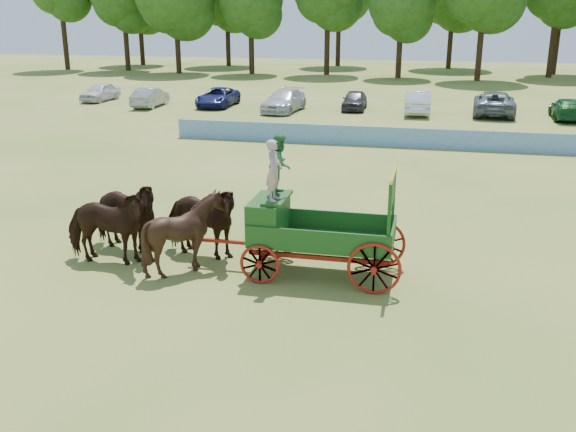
{
  "coord_description": "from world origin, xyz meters",
  "views": [
    {
      "loc": [
        0.09,
        -15.92,
        6.94
      ],
      "look_at": [
        -3.8,
        1.16,
        1.3
      ],
      "focal_mm": 40.0,
      "sensor_mm": 36.0,
      "label": 1
    }
  ],
  "objects": [
    {
      "name": "ground",
      "position": [
        0.0,
        0.0,
        0.0
      ],
      "size": [
        160.0,
        160.0,
        0.0
      ],
      "primitive_type": "plane",
      "color": "#998C45",
      "rests_on": "ground"
    },
    {
      "name": "horse_lead_left",
      "position": [
        -8.72,
        -0.39,
        1.11
      ],
      "size": [
        2.67,
        1.29,
        2.22
      ],
      "primitive_type": "imported",
      "rotation": [
        0.0,
        0.0,
        1.6
      ],
      "color": "black",
      "rests_on": "ground"
    },
    {
      "name": "horse_lead_right",
      "position": [
        -8.72,
        0.71,
        1.11
      ],
      "size": [
        2.83,
        1.73,
        2.22
      ],
      "primitive_type": "imported",
      "rotation": [
        0.0,
        0.0,
        1.36
      ],
      "color": "black",
      "rests_on": "ground"
    },
    {
      "name": "horse_wheel_left",
      "position": [
        -6.32,
        -0.39,
        1.11
      ],
      "size": [
        2.1,
        1.89,
        2.23
      ],
      "primitive_type": "imported",
      "rotation": [
        0.0,
        0.0,
        1.61
      ],
      "color": "black",
      "rests_on": "ground"
    },
    {
      "name": "horse_wheel_right",
      "position": [
        -6.32,
        0.71,
        1.11
      ],
      "size": [
        2.83,
        1.72,
        2.22
      ],
      "primitive_type": "imported",
      "rotation": [
        0.0,
        0.0,
        1.36
      ],
      "color": "black",
      "rests_on": "ground"
    },
    {
      "name": "farm_dray",
      "position": [
        -3.38,
        0.19,
        1.69
      ],
      "size": [
        6.0,
        2.0,
        3.79
      ],
      "color": "#A11E10",
      "rests_on": "ground"
    },
    {
      "name": "sponsor_banner",
      "position": [
        -1.0,
        18.0,
        0.53
      ],
      "size": [
        26.0,
        0.08,
        1.05
      ],
      "primitive_type": "cube",
      "color": "#1F67A8",
      "rests_on": "ground"
    },
    {
      "name": "parked_cars",
      "position": [
        4.17,
        29.98,
        0.76
      ],
      "size": [
        57.48,
        7.42,
        1.64
      ],
      "color": "silver",
      "rests_on": "ground"
    }
  ]
}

